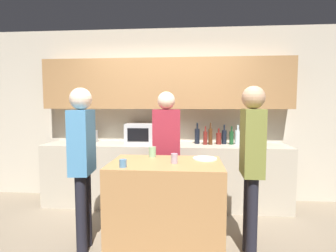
{
  "coord_description": "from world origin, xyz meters",
  "views": [
    {
      "loc": [
        0.37,
        -2.47,
        1.53
      ],
      "look_at": [
        0.13,
        0.41,
        1.28
      ],
      "focal_mm": 28.0,
      "sensor_mm": 36.0,
      "label": 1
    }
  ],
  "objects_px": {
    "person_center": "(82,155)",
    "person_right": "(166,146)",
    "bottle_1": "(205,138)",
    "cup_2": "(174,158)",
    "bottle_0": "(197,136)",
    "bottle_5": "(231,137)",
    "microwave": "(144,133)",
    "plate_on_island": "(205,159)",
    "person_left": "(252,156)",
    "bottle_2": "(210,136)",
    "cup_1": "(152,152)",
    "bottle_3": "(219,138)",
    "bottle_4": "(224,137)",
    "bottle_6": "(238,137)",
    "cup_0": "(123,163)",
    "potted_plant": "(252,131)",
    "toaster": "(88,137)"
  },
  "relations": [
    {
      "from": "person_center",
      "to": "person_right",
      "type": "bearing_deg",
      "value": 126.0
    },
    {
      "from": "bottle_1",
      "to": "cup_2",
      "type": "distance_m",
      "value": 1.33
    },
    {
      "from": "bottle_0",
      "to": "bottle_5",
      "type": "xyz_separation_m",
      "value": [
        0.51,
        -0.03,
        -0.02
      ]
    },
    {
      "from": "microwave",
      "to": "bottle_0",
      "type": "bearing_deg",
      "value": 0.46
    },
    {
      "from": "plate_on_island",
      "to": "person_left",
      "type": "xyz_separation_m",
      "value": [
        0.45,
        -0.2,
        0.08
      ]
    },
    {
      "from": "bottle_2",
      "to": "cup_1",
      "type": "xyz_separation_m",
      "value": [
        -0.72,
        -1.0,
        -0.06
      ]
    },
    {
      "from": "microwave",
      "to": "cup_2",
      "type": "relative_size",
      "value": 5.28
    },
    {
      "from": "bottle_3",
      "to": "bottle_5",
      "type": "relative_size",
      "value": 0.88
    },
    {
      "from": "bottle_4",
      "to": "cup_1",
      "type": "height_order",
      "value": "bottle_4"
    },
    {
      "from": "bottle_2",
      "to": "bottle_0",
      "type": "bearing_deg",
      "value": 159.31
    },
    {
      "from": "bottle_3",
      "to": "plate_on_island",
      "type": "xyz_separation_m",
      "value": [
        -0.26,
        -1.11,
        -0.08
      ]
    },
    {
      "from": "person_right",
      "to": "bottle_6",
      "type": "bearing_deg",
      "value": -150.85
    },
    {
      "from": "bottle_1",
      "to": "cup_0",
      "type": "bearing_deg",
      "value": -119.82
    },
    {
      "from": "cup_0",
      "to": "person_right",
      "type": "bearing_deg",
      "value": 69.24
    },
    {
      "from": "plate_on_island",
      "to": "person_left",
      "type": "bearing_deg",
      "value": -24.65
    },
    {
      "from": "bottle_2",
      "to": "bottle_4",
      "type": "relative_size",
      "value": 1.13
    },
    {
      "from": "cup_0",
      "to": "potted_plant",
      "type": "bearing_deg",
      "value": 45.32
    },
    {
      "from": "potted_plant",
      "to": "plate_on_island",
      "type": "relative_size",
      "value": 1.52
    },
    {
      "from": "bottle_3",
      "to": "person_left",
      "type": "distance_m",
      "value": 1.32
    },
    {
      "from": "toaster",
      "to": "bottle_3",
      "type": "relative_size",
      "value": 1.1
    },
    {
      "from": "cup_1",
      "to": "cup_2",
      "type": "relative_size",
      "value": 1.19
    },
    {
      "from": "bottle_5",
      "to": "bottle_6",
      "type": "relative_size",
      "value": 0.94
    },
    {
      "from": "toaster",
      "to": "cup_0",
      "type": "xyz_separation_m",
      "value": [
        0.96,
        -1.56,
        -0.05
      ]
    },
    {
      "from": "bottle_0",
      "to": "person_right",
      "type": "xyz_separation_m",
      "value": [
        -0.4,
        -0.7,
        -0.05
      ]
    },
    {
      "from": "cup_0",
      "to": "person_right",
      "type": "distance_m",
      "value": 0.93
    },
    {
      "from": "toaster",
      "to": "cup_1",
      "type": "distance_m",
      "value": 1.58
    },
    {
      "from": "toaster",
      "to": "person_right",
      "type": "distance_m",
      "value": 1.46
    },
    {
      "from": "bottle_0",
      "to": "bottle_6",
      "type": "relative_size",
      "value": 1.1
    },
    {
      "from": "toaster",
      "to": "person_right",
      "type": "relative_size",
      "value": 0.16
    },
    {
      "from": "potted_plant",
      "to": "cup_1",
      "type": "xyz_separation_m",
      "value": [
        -1.34,
        -1.07,
        -0.13
      ]
    },
    {
      "from": "plate_on_island",
      "to": "bottle_4",
      "type": "bearing_deg",
      "value": 73.07
    },
    {
      "from": "bottle_6",
      "to": "cup_2",
      "type": "height_order",
      "value": "bottle_6"
    },
    {
      "from": "microwave",
      "to": "person_right",
      "type": "height_order",
      "value": "person_right"
    },
    {
      "from": "bottle_4",
      "to": "cup_2",
      "type": "height_order",
      "value": "bottle_4"
    },
    {
      "from": "plate_on_island",
      "to": "cup_0",
      "type": "relative_size",
      "value": 3.44
    },
    {
      "from": "bottle_2",
      "to": "bottle_5",
      "type": "height_order",
      "value": "bottle_2"
    },
    {
      "from": "person_left",
      "to": "person_center",
      "type": "relative_size",
      "value": 1.01
    },
    {
      "from": "bottle_3",
      "to": "person_right",
      "type": "height_order",
      "value": "person_right"
    },
    {
      "from": "person_left",
      "to": "person_right",
      "type": "bearing_deg",
      "value": 56.3
    },
    {
      "from": "toaster",
      "to": "bottle_2",
      "type": "distance_m",
      "value": 1.89
    },
    {
      "from": "bottle_3",
      "to": "bottle_0",
      "type": "bearing_deg",
      "value": 174.28
    },
    {
      "from": "bottle_1",
      "to": "cup_0",
      "type": "distance_m",
      "value": 1.71
    },
    {
      "from": "bottle_0",
      "to": "toaster",
      "type": "bearing_deg",
      "value": -179.83
    },
    {
      "from": "bottle_0",
      "to": "person_center",
      "type": "bearing_deg",
      "value": -130.83
    },
    {
      "from": "toaster",
      "to": "bottle_0",
      "type": "relative_size",
      "value": 0.83
    },
    {
      "from": "bottle_1",
      "to": "cup_0",
      "type": "height_order",
      "value": "bottle_1"
    },
    {
      "from": "toaster",
      "to": "person_right",
      "type": "bearing_deg",
      "value": -28.21
    },
    {
      "from": "bottle_0",
      "to": "bottle_1",
      "type": "distance_m",
      "value": 0.14
    },
    {
      "from": "bottle_6",
      "to": "person_center",
      "type": "relative_size",
      "value": 0.17
    },
    {
      "from": "bottle_3",
      "to": "bottle_4",
      "type": "xyz_separation_m",
      "value": [
        0.08,
        0.04,
        0.02
      ]
    }
  ]
}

